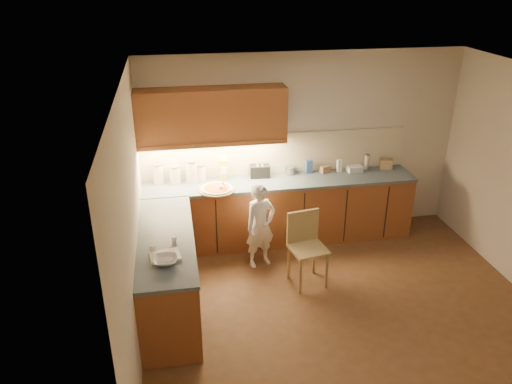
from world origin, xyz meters
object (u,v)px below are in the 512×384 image
at_px(toaster, 260,171).
at_px(child, 260,226).
at_px(pizza_on_board, 217,189).
at_px(wooden_chair, 306,243).
at_px(oil_jug, 223,169).

bearing_deg(toaster, child, -95.36).
relative_size(pizza_on_board, child, 0.41).
relative_size(wooden_chair, toaster, 3.28).
height_order(oil_jug, toaster, oil_jug).
relative_size(oil_jug, toaster, 1.20).
bearing_deg(oil_jug, toaster, -0.68).
xyz_separation_m(pizza_on_board, toaster, (0.64, 0.35, 0.07)).
xyz_separation_m(pizza_on_board, child, (0.50, -0.42, -0.37)).
bearing_deg(child, toaster, 60.67).
relative_size(child, wooden_chair, 1.25).
xyz_separation_m(pizza_on_board, wooden_chair, (0.99, -0.88, -0.41)).
height_order(child, wooden_chair, child).
distance_m(pizza_on_board, wooden_chair, 1.38).
bearing_deg(child, pizza_on_board, 120.83).
relative_size(pizza_on_board, wooden_chair, 0.51).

